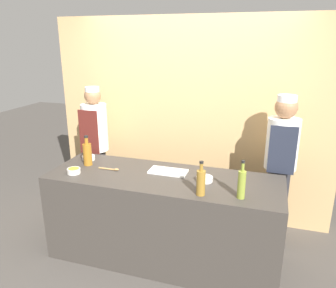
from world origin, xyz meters
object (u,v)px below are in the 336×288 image
at_px(sauce_bowl_green, 204,179).
at_px(bottle_oil, 242,184).
at_px(sauce_bowl_purple, 89,158).
at_px(cutting_board, 168,171).
at_px(sauce_bowl_yellow, 74,171).
at_px(chef_right, 280,166).
at_px(wooden_spoon, 111,169).
at_px(bottle_vinegar, 201,182).
at_px(bottle_amber, 87,154).
at_px(chef_left, 96,147).

relative_size(sauce_bowl_green, bottle_oil, 0.47).
bearing_deg(sauce_bowl_purple, cutting_board, -4.98).
xyz_separation_m(sauce_bowl_yellow, chef_right, (1.92, 0.79, -0.02)).
relative_size(wooden_spoon, chef_right, 0.14).
bearing_deg(bottle_vinegar, bottle_amber, 165.52).
distance_m(cutting_board, chef_right, 1.16).
relative_size(cutting_board, chef_right, 0.23).
distance_m(sauce_bowl_yellow, bottle_amber, 0.26).
bearing_deg(chef_right, wooden_spoon, -159.36).
bearing_deg(chef_left, bottle_vinegar, -30.55).
distance_m(bottle_amber, chef_left, 0.60).
height_order(sauce_bowl_green, chef_left, chef_left).
height_order(sauce_bowl_green, bottle_vinegar, bottle_vinegar).
relative_size(bottle_vinegar, chef_left, 0.19).
bearing_deg(bottle_vinegar, chef_right, 53.73).
xyz_separation_m(bottle_vinegar, chef_left, (-1.48, 0.87, -0.11)).
xyz_separation_m(wooden_spoon, chef_left, (-0.51, 0.61, -0.01)).
xyz_separation_m(bottle_oil, wooden_spoon, (-1.30, 0.22, -0.12)).
bearing_deg(bottle_oil, bottle_amber, 169.91).
distance_m(sauce_bowl_green, chef_right, 0.89).
xyz_separation_m(sauce_bowl_yellow, chef_left, (-0.20, 0.79, -0.02)).
height_order(bottle_vinegar, chef_left, chef_left).
relative_size(sauce_bowl_purple, sauce_bowl_yellow, 1.07).
xyz_separation_m(bottle_vinegar, wooden_spoon, (-0.97, 0.27, -0.11)).
height_order(bottle_vinegar, chef_right, chef_right).
bearing_deg(bottle_vinegar, cutting_board, 136.86).
bearing_deg(bottle_vinegar, sauce_bowl_green, 94.94).
bearing_deg(sauce_bowl_yellow, chef_right, 22.43).
distance_m(sauce_bowl_purple, cutting_board, 0.94).
distance_m(sauce_bowl_green, cutting_board, 0.39).
bearing_deg(bottle_amber, chef_right, 16.05).
distance_m(bottle_oil, chef_right, 0.90).
height_order(sauce_bowl_purple, sauce_bowl_green, sauce_bowl_purple).
xyz_separation_m(sauce_bowl_green, chef_right, (0.67, 0.59, -0.01)).
distance_m(sauce_bowl_yellow, bottle_vinegar, 1.28).
relative_size(bottle_amber, chef_right, 0.19).
bearing_deg(sauce_bowl_yellow, sauce_bowl_purple, 99.31).
distance_m(sauce_bowl_purple, bottle_amber, 0.18).
distance_m(sauce_bowl_purple, wooden_spoon, 0.42).
bearing_deg(chef_right, bottle_oil, -110.70).
relative_size(cutting_board, bottle_amber, 1.18).
relative_size(sauce_bowl_purple, wooden_spoon, 0.62).
height_order(bottle_oil, bottle_vinegar, bottle_oil).
height_order(cutting_board, bottle_amber, bottle_amber).
height_order(sauce_bowl_yellow, chef_right, chef_right).
bearing_deg(wooden_spoon, bottle_amber, 168.66).
height_order(sauce_bowl_purple, chef_left, chef_left).
bearing_deg(chef_right, cutting_board, -154.71).
distance_m(bottle_amber, chef_right, 1.99).
bearing_deg(bottle_amber, sauce_bowl_purple, 119.08).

